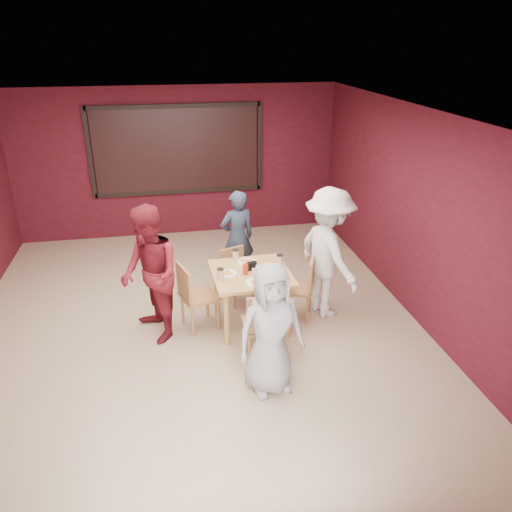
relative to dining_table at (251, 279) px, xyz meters
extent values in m
plane|color=tan|center=(-0.74, 0.14, -0.70)|extent=(7.00, 7.00, 0.00)
cube|color=black|center=(-0.74, 3.59, 0.95)|extent=(3.00, 0.02, 1.50)
cube|color=tan|center=(0.00, 0.00, 0.08)|extent=(1.04, 1.04, 0.04)
cylinder|color=tan|center=(-0.42, 0.39, -0.32)|extent=(0.07, 0.07, 0.75)
cylinder|color=tan|center=(0.39, 0.42, -0.32)|extent=(0.07, 0.07, 0.75)
cylinder|color=tan|center=(-0.39, -0.42, -0.32)|extent=(0.07, 0.07, 0.75)
cylinder|color=tan|center=(0.42, -0.39, -0.32)|extent=(0.07, 0.07, 0.75)
cylinder|color=white|center=(0.00, -0.32, 0.11)|extent=(0.25, 0.25, 0.01)
cone|color=#E59C50|center=(0.00, -0.32, 0.12)|extent=(0.23, 0.23, 0.02)
cylinder|color=#EFE7BE|center=(0.14, -0.42, 0.17)|extent=(0.09, 0.09, 0.14)
cylinder|color=black|center=(0.14, -0.42, 0.25)|extent=(0.09, 0.09, 0.01)
cylinder|color=white|center=(0.00, 0.32, 0.11)|extent=(0.25, 0.25, 0.01)
cone|color=#E59C50|center=(0.00, 0.32, 0.12)|extent=(0.23, 0.23, 0.02)
cylinder|color=#EFE7BE|center=(-0.14, 0.42, 0.17)|extent=(0.09, 0.09, 0.14)
cylinder|color=black|center=(-0.14, 0.42, 0.25)|extent=(0.09, 0.09, 0.01)
cylinder|color=white|center=(-0.32, 0.00, 0.11)|extent=(0.25, 0.25, 0.01)
cone|color=#E59C50|center=(-0.32, 0.00, 0.12)|extent=(0.23, 0.23, 0.02)
cylinder|color=#EFE7BE|center=(-0.42, -0.14, 0.17)|extent=(0.09, 0.09, 0.14)
cylinder|color=black|center=(-0.42, -0.14, 0.25)|extent=(0.09, 0.09, 0.01)
cylinder|color=white|center=(0.32, 0.00, 0.11)|extent=(0.25, 0.25, 0.01)
cone|color=#E59C50|center=(0.32, 0.00, 0.12)|extent=(0.23, 0.23, 0.02)
cylinder|color=#EFE7BE|center=(0.42, 0.14, 0.17)|extent=(0.09, 0.09, 0.14)
cylinder|color=black|center=(0.42, 0.14, 0.25)|extent=(0.09, 0.09, 0.01)
cylinder|color=silver|center=(0.08, -0.03, 0.15)|extent=(0.06, 0.06, 0.10)
cylinder|color=silver|center=(0.02, -0.08, 0.14)|extent=(0.05, 0.05, 0.08)
cylinder|color=#A7260B|center=(-0.08, -0.05, 0.17)|extent=(0.07, 0.07, 0.15)
cube|color=black|center=(0.02, 0.07, 0.16)|extent=(0.13, 0.10, 0.11)
cube|color=#A67340|center=(0.00, -0.79, -0.22)|extent=(0.48, 0.48, 0.04)
cylinder|color=#A67340|center=(0.19, -0.61, -0.47)|extent=(0.04, 0.04, 0.46)
cylinder|color=#A67340|center=(-0.19, -0.60, -0.47)|extent=(0.04, 0.04, 0.46)
cylinder|color=#A67340|center=(0.19, -0.99, -0.47)|extent=(0.04, 0.04, 0.46)
cylinder|color=#A67340|center=(-0.19, -0.98, -0.47)|extent=(0.04, 0.04, 0.46)
cube|color=#A67340|center=(0.00, -1.01, 0.05)|extent=(0.47, 0.05, 0.45)
cube|color=#A67340|center=(-0.07, 0.67, -0.30)|extent=(0.50, 0.50, 0.04)
cylinder|color=#A67340|center=(-0.16, 0.47, -0.51)|extent=(0.03, 0.03, 0.38)
cylinder|color=#A67340|center=(0.13, 0.58, -0.51)|extent=(0.03, 0.03, 0.38)
cylinder|color=#A67340|center=(-0.27, 0.76, -0.51)|extent=(0.03, 0.03, 0.38)
cylinder|color=#A67340|center=(0.02, 0.87, -0.51)|extent=(0.03, 0.03, 0.38)
cube|color=#A67340|center=(-0.13, 0.83, -0.08)|extent=(0.37, 0.17, 0.37)
cube|color=#A67340|center=(-0.68, 0.08, -0.23)|extent=(0.56, 0.56, 0.04)
cylinder|color=#A67340|center=(-0.45, -0.04, -0.48)|extent=(0.04, 0.04, 0.44)
cylinder|color=#A67340|center=(-0.56, 0.31, -0.48)|extent=(0.04, 0.04, 0.44)
cylinder|color=#A67340|center=(-0.80, -0.15, -0.48)|extent=(0.04, 0.04, 0.44)
cylinder|color=#A67340|center=(-0.91, 0.20, -0.48)|extent=(0.04, 0.04, 0.44)
cube|color=#A67340|center=(-0.87, 0.02, 0.02)|extent=(0.17, 0.44, 0.43)
cube|color=#A67340|center=(0.64, 0.09, -0.25)|extent=(0.57, 0.57, 0.04)
cylinder|color=#A67340|center=(0.55, 0.32, -0.48)|extent=(0.04, 0.04, 0.43)
cylinder|color=#A67340|center=(0.41, -0.01, -0.48)|extent=(0.04, 0.04, 0.43)
cylinder|color=#A67340|center=(0.88, 0.19, -0.48)|extent=(0.04, 0.04, 0.43)
cylinder|color=#A67340|center=(0.74, -0.14, -0.48)|extent=(0.04, 0.04, 0.43)
cube|color=#A67340|center=(0.83, 0.02, 0.00)|extent=(0.20, 0.42, 0.42)
imported|color=#A1A1A1|center=(-0.03, -1.33, 0.07)|extent=(0.82, 0.61, 1.52)
imported|color=#2B384C|center=(0.02, 1.31, 0.06)|extent=(0.62, 0.48, 1.50)
imported|color=maroon|center=(-1.28, -0.03, 0.19)|extent=(0.92, 1.04, 1.78)
imported|color=white|center=(1.09, 0.13, 0.22)|extent=(0.98, 1.32, 1.83)
camera|label=1|loc=(-1.03, -5.74, 2.96)|focal=35.00mm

